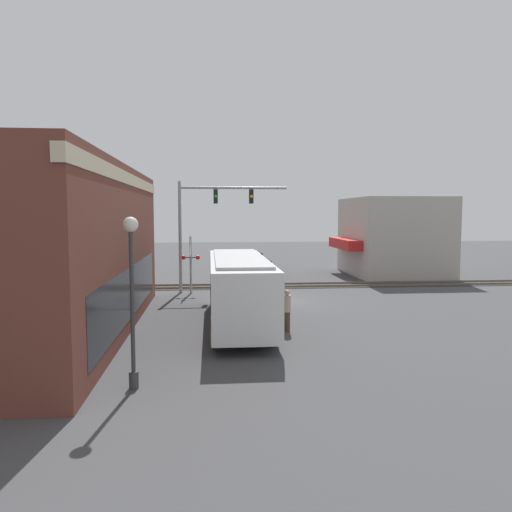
% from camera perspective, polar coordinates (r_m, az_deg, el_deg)
% --- Properties ---
extents(ground_plane, '(120.00, 120.00, 0.00)m').
position_cam_1_polar(ground_plane, '(28.99, 2.93, -5.20)').
color(ground_plane, '#424244').
extents(brick_building, '(18.74, 10.68, 7.08)m').
position_cam_1_polar(brick_building, '(23.40, -27.11, 0.60)').
color(brick_building, brown).
rests_on(brick_building, ground).
extents(shop_building, '(9.02, 8.17, 6.34)m').
position_cam_1_polar(shop_building, '(42.74, 15.34, 2.15)').
color(shop_building, '#B2ADA3').
rests_on(shop_building, ground).
extents(city_bus, '(10.88, 2.59, 3.14)m').
position_cam_1_polar(city_bus, '(22.68, -1.97, -3.59)').
color(city_bus, white).
rests_on(city_bus, ground).
extents(traffic_signal_gantry, '(0.42, 6.94, 7.11)m').
position_cam_1_polar(traffic_signal_gantry, '(32.06, -5.39, 4.95)').
color(traffic_signal_gantry, gray).
rests_on(traffic_signal_gantry, ground).
extents(crossing_signal, '(1.41, 1.18, 3.81)m').
position_cam_1_polar(crossing_signal, '(31.76, -7.48, -0.17)').
color(crossing_signal, gray).
rests_on(crossing_signal, ground).
extents(streetlamp, '(0.44, 0.44, 4.98)m').
position_cam_1_polar(streetlamp, '(14.70, -14.01, -3.47)').
color(streetlamp, '#38383A').
rests_on(streetlamp, ground).
extents(rail_track_near, '(2.60, 60.00, 0.15)m').
position_cam_1_polar(rail_track_near, '(34.86, 1.52, -3.44)').
color(rail_track_near, '#332D28').
rests_on(rail_track_near, ground).
extents(parked_car_blue, '(4.86, 1.82, 1.43)m').
position_cam_1_polar(parked_car_blue, '(39.70, 0.38, -1.48)').
color(parked_car_blue, navy).
rests_on(parked_car_blue, ground).
extents(parked_car_grey, '(4.45, 1.82, 1.51)m').
position_cam_1_polar(parked_car_grey, '(46.10, -0.41, -0.56)').
color(parked_car_grey, slate).
rests_on(parked_car_grey, ground).
extents(pedestrian_near_bus, '(0.34, 0.34, 1.82)m').
position_cam_1_polar(pedestrian_near_bus, '(21.54, 3.55, -6.20)').
color(pedestrian_near_bus, '#473828').
rests_on(pedestrian_near_bus, ground).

